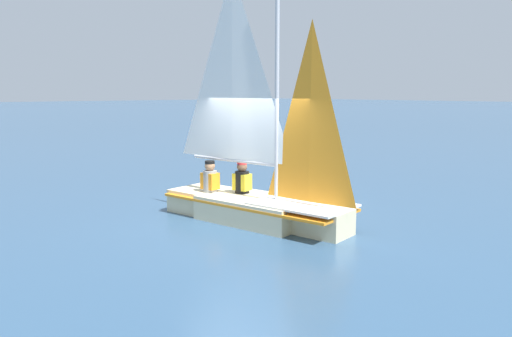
% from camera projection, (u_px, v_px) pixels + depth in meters
% --- Properties ---
extents(ground_plane, '(260.00, 260.00, 0.00)m').
position_uv_depth(ground_plane, '(256.00, 221.00, 10.22)').
color(ground_plane, '#2D4C6B').
extents(sailboat_main, '(4.26, 2.02, 5.14)m').
position_uv_depth(sailboat_main, '(254.00, 184.00, 10.13)').
color(sailboat_main, beige).
rests_on(sailboat_main, ground_plane).
extents(sailor_helm, '(0.38, 0.35, 1.16)m').
position_uv_depth(sailor_helm, '(242.00, 186.00, 10.60)').
color(sailor_helm, black).
rests_on(sailor_helm, ground_plane).
extents(sailor_crew, '(0.38, 0.35, 1.16)m').
position_uv_depth(sailor_crew, '(210.00, 185.00, 10.71)').
color(sailor_crew, black).
rests_on(sailor_crew, ground_plane).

